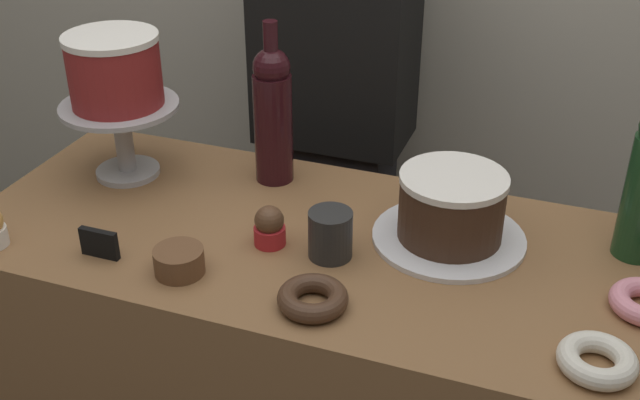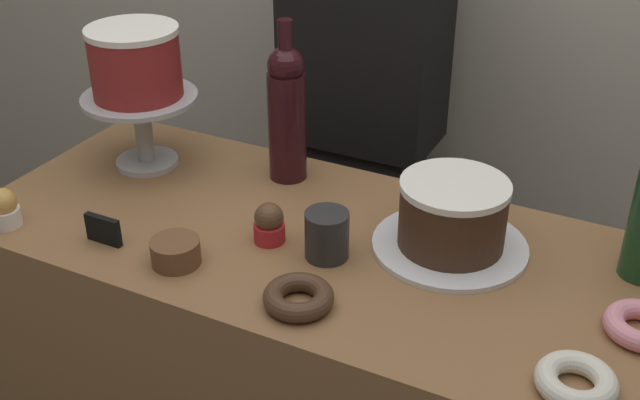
{
  "view_description": "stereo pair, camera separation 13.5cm",
  "coord_description": "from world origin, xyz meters",
  "px_view_note": "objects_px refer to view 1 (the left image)",
  "views": [
    {
      "loc": [
        0.4,
        -1.1,
        1.69
      ],
      "look_at": [
        0.0,
        0.0,
        1.01
      ],
      "focal_mm": 44.12,
      "sensor_mm": 36.0,
      "label": 1
    },
    {
      "loc": [
        0.53,
        -1.05,
        1.69
      ],
      "look_at": [
        0.0,
        0.0,
        1.01
      ],
      "focal_mm": 44.12,
      "sensor_mm": 36.0,
      "label": 2
    }
  ],
  "objects_px": {
    "cake_stand_pedestal": "(122,127)",
    "wine_bottle_dark_red": "(273,113)",
    "cookie_stack": "(179,261)",
    "price_sign_chalkboard": "(99,243)",
    "white_layer_cake": "(114,70)",
    "chocolate_round_cake": "(452,206)",
    "donut_chocolate": "(313,298)",
    "cupcake_chocolate": "(269,227)",
    "coffee_cup_ceramic": "(330,234)",
    "donut_sugar": "(597,360)",
    "barista_figure": "(335,140)"
  },
  "relations": [
    {
      "from": "white_layer_cake",
      "to": "coffee_cup_ceramic",
      "type": "relative_size",
      "value": 2.13
    },
    {
      "from": "donut_chocolate",
      "to": "cookie_stack",
      "type": "distance_m",
      "value": 0.24
    },
    {
      "from": "cake_stand_pedestal",
      "to": "wine_bottle_dark_red",
      "type": "relative_size",
      "value": 0.72
    },
    {
      "from": "cupcake_chocolate",
      "to": "white_layer_cake",
      "type": "bearing_deg",
      "value": 159.47
    },
    {
      "from": "coffee_cup_ceramic",
      "to": "barista_figure",
      "type": "bearing_deg",
      "value": 108.45
    },
    {
      "from": "wine_bottle_dark_red",
      "to": "donut_chocolate",
      "type": "xyz_separation_m",
      "value": [
        0.22,
        -0.37,
        -0.13
      ]
    },
    {
      "from": "chocolate_round_cake",
      "to": "wine_bottle_dark_red",
      "type": "bearing_deg",
      "value": 164.2
    },
    {
      "from": "cake_stand_pedestal",
      "to": "coffee_cup_ceramic",
      "type": "distance_m",
      "value": 0.51
    },
    {
      "from": "cupcake_chocolate",
      "to": "cookie_stack",
      "type": "xyz_separation_m",
      "value": [
        -0.11,
        -0.13,
        -0.01
      ]
    },
    {
      "from": "cookie_stack",
      "to": "coffee_cup_ceramic",
      "type": "distance_m",
      "value": 0.26
    },
    {
      "from": "chocolate_round_cake",
      "to": "donut_sugar",
      "type": "bearing_deg",
      "value": -44.39
    },
    {
      "from": "donut_sugar",
      "to": "donut_chocolate",
      "type": "height_order",
      "value": "same"
    },
    {
      "from": "white_layer_cake",
      "to": "price_sign_chalkboard",
      "type": "height_order",
      "value": "white_layer_cake"
    },
    {
      "from": "cupcake_chocolate",
      "to": "price_sign_chalkboard",
      "type": "bearing_deg",
      "value": -152.09
    },
    {
      "from": "barista_figure",
      "to": "donut_chocolate",
      "type": "bearing_deg",
      "value": -73.33
    },
    {
      "from": "cake_stand_pedestal",
      "to": "coffee_cup_ceramic",
      "type": "height_order",
      "value": "cake_stand_pedestal"
    },
    {
      "from": "cupcake_chocolate",
      "to": "barista_figure",
      "type": "relative_size",
      "value": 0.05
    },
    {
      "from": "white_layer_cake",
      "to": "cupcake_chocolate",
      "type": "distance_m",
      "value": 0.44
    },
    {
      "from": "white_layer_cake",
      "to": "cake_stand_pedestal",
      "type": "bearing_deg",
      "value": 153.43
    },
    {
      "from": "cake_stand_pedestal",
      "to": "cupcake_chocolate",
      "type": "distance_m",
      "value": 0.41
    },
    {
      "from": "cake_stand_pedestal",
      "to": "cupcake_chocolate",
      "type": "bearing_deg",
      "value": -20.53
    },
    {
      "from": "chocolate_round_cake",
      "to": "cake_stand_pedestal",
      "type": "bearing_deg",
      "value": 178.18
    },
    {
      "from": "white_layer_cake",
      "to": "price_sign_chalkboard",
      "type": "xyz_separation_m",
      "value": [
        0.12,
        -0.28,
        -0.2
      ]
    },
    {
      "from": "barista_figure",
      "to": "price_sign_chalkboard",
      "type": "bearing_deg",
      "value": -102.2
    },
    {
      "from": "price_sign_chalkboard",
      "to": "barista_figure",
      "type": "bearing_deg",
      "value": 77.8
    },
    {
      "from": "cookie_stack",
      "to": "price_sign_chalkboard",
      "type": "distance_m",
      "value": 0.15
    },
    {
      "from": "chocolate_round_cake",
      "to": "wine_bottle_dark_red",
      "type": "distance_m",
      "value": 0.4
    },
    {
      "from": "wine_bottle_dark_red",
      "to": "cookie_stack",
      "type": "distance_m",
      "value": 0.38
    },
    {
      "from": "cookie_stack",
      "to": "coffee_cup_ceramic",
      "type": "xyz_separation_m",
      "value": [
        0.22,
        0.13,
        0.02
      ]
    },
    {
      "from": "chocolate_round_cake",
      "to": "coffee_cup_ceramic",
      "type": "relative_size",
      "value": 2.2
    },
    {
      "from": "cupcake_chocolate",
      "to": "donut_chocolate",
      "type": "xyz_separation_m",
      "value": [
        0.13,
        -0.14,
        -0.02
      ]
    },
    {
      "from": "donut_sugar",
      "to": "cookie_stack",
      "type": "distance_m",
      "value": 0.66
    },
    {
      "from": "chocolate_round_cake",
      "to": "wine_bottle_dark_red",
      "type": "height_order",
      "value": "wine_bottle_dark_red"
    },
    {
      "from": "wine_bottle_dark_red",
      "to": "price_sign_chalkboard",
      "type": "height_order",
      "value": "wine_bottle_dark_red"
    },
    {
      "from": "cookie_stack",
      "to": "barista_figure",
      "type": "distance_m",
      "value": 0.76
    },
    {
      "from": "chocolate_round_cake",
      "to": "price_sign_chalkboard",
      "type": "distance_m",
      "value": 0.61
    },
    {
      "from": "cookie_stack",
      "to": "price_sign_chalkboard",
      "type": "height_order",
      "value": "price_sign_chalkboard"
    },
    {
      "from": "cake_stand_pedestal",
      "to": "donut_chocolate",
      "type": "bearing_deg",
      "value": -29.01
    },
    {
      "from": "donut_sugar",
      "to": "coffee_cup_ceramic",
      "type": "relative_size",
      "value": 1.32
    },
    {
      "from": "white_layer_cake",
      "to": "wine_bottle_dark_red",
      "type": "distance_m",
      "value": 0.31
    },
    {
      "from": "white_layer_cake",
      "to": "chocolate_round_cake",
      "type": "xyz_separation_m",
      "value": [
        0.67,
        -0.02,
        -0.15
      ]
    },
    {
      "from": "chocolate_round_cake",
      "to": "donut_chocolate",
      "type": "distance_m",
      "value": 0.31
    },
    {
      "from": "donut_chocolate",
      "to": "cookie_stack",
      "type": "height_order",
      "value": "cookie_stack"
    },
    {
      "from": "cake_stand_pedestal",
      "to": "donut_sugar",
      "type": "distance_m",
      "value": 0.98
    },
    {
      "from": "chocolate_round_cake",
      "to": "donut_sugar",
      "type": "distance_m",
      "value": 0.37
    },
    {
      "from": "chocolate_round_cake",
      "to": "cookie_stack",
      "type": "distance_m",
      "value": 0.47
    },
    {
      "from": "white_layer_cake",
      "to": "donut_sugar",
      "type": "relative_size",
      "value": 1.62
    },
    {
      "from": "white_layer_cake",
      "to": "cookie_stack",
      "type": "distance_m",
      "value": 0.43
    },
    {
      "from": "price_sign_chalkboard",
      "to": "donut_chocolate",
      "type": "bearing_deg",
      "value": -0.87
    },
    {
      "from": "price_sign_chalkboard",
      "to": "coffee_cup_ceramic",
      "type": "bearing_deg",
      "value": 20.55
    }
  ]
}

